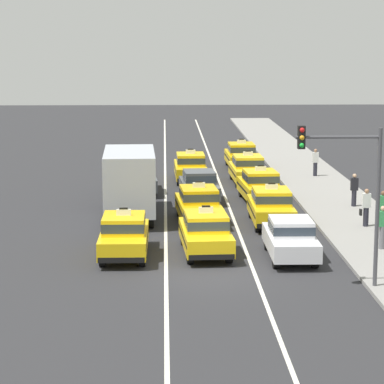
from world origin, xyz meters
The scene contains 22 objects.
ground_plane centered at (0.00, 0.00, 0.00)m, with size 160.00×160.00×0.00m, color #2B2B2D.
lane_stripe_left_center centered at (-1.60, 20.00, 0.00)m, with size 0.14×80.00×0.01m, color silver.
lane_stripe_center_right centered at (1.60, 20.00, 0.00)m, with size 0.14×80.00×0.01m, color silver.
sidewalk_curb centered at (7.20, 15.00, 0.07)m, with size 4.00×90.00×0.15m, color gray.
taxi_left_nearest centered at (-3.22, 2.84, 0.88)m, with size 1.85×4.57×1.96m.
box_truck_left_second centered at (-3.28, 10.32, 1.78)m, with size 2.48×7.03×3.27m.
sedan_left_third centered at (-3.01, 17.03, 0.85)m, with size 2.01×4.40×1.58m.
taxi_center_nearest centered at (-0.03, 3.18, 0.88)m, with size 2.04×4.65×1.96m.
taxi_center_second centered at (-0.08, 9.06, 0.88)m, with size 2.11×4.67×1.96m.
sedan_center_third centered at (0.17, 14.58, 0.85)m, with size 2.06×4.41×1.58m.
taxi_center_fourth centered at (-0.10, 20.80, 0.88)m, with size 1.89×4.59×1.96m.
sedan_right_nearest centered at (3.20, 2.31, 0.85)m, with size 1.79×4.31×1.58m.
taxi_right_second centered at (3.19, 8.49, 0.88)m, with size 1.85×4.57×1.96m.
taxi_right_third centered at (3.30, 14.03, 0.88)m, with size 2.06×4.65×1.96m.
taxi_right_fourth centered at (3.20, 19.85, 0.88)m, with size 1.93×4.60×1.96m.
taxi_right_fifth centered at (3.34, 25.77, 0.88)m, with size 1.89×4.59×1.96m.
pedestrian_near_crosswalk centered at (6.97, 3.19, 1.03)m, with size 0.36×0.24×1.73m.
pedestrian_mid_block centered at (7.28, 7.38, 0.99)m, with size 0.47×0.24×1.69m.
pedestrian_by_storefront centered at (7.47, 21.65, 0.99)m, with size 0.36×0.24×1.65m.
pedestrian_trailing centered at (7.76, 12.04, 0.98)m, with size 0.36×0.24×1.63m.
pedestrian_far_corner centered at (7.84, 6.63, 1.02)m, with size 0.36×0.24×1.72m.
traffic_light_pole centered at (4.49, -2.00, 3.82)m, with size 2.87×0.33×5.58m.
Camera 1 is at (-1.63, -30.30, 8.43)m, focal length 81.79 mm.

